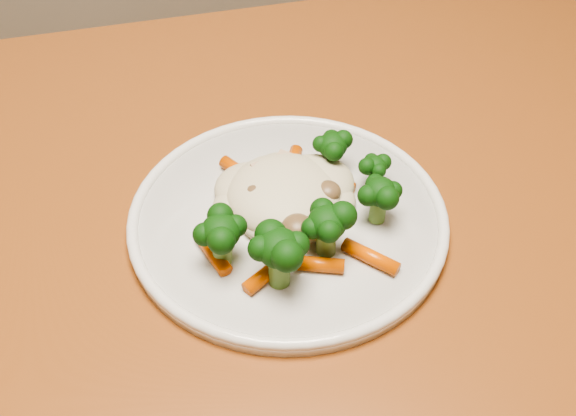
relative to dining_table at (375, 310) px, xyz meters
name	(u,v)px	position (x,y,z in m)	size (l,w,h in m)	color
dining_table	(375,310)	(0.00, 0.00, 0.00)	(1.25, 0.84, 0.75)	#955022
plate	(288,220)	(-0.07, 0.04, 0.10)	(0.27, 0.27, 0.01)	silver
meal	(294,204)	(-0.07, 0.03, 0.13)	(0.19, 0.18, 0.05)	beige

